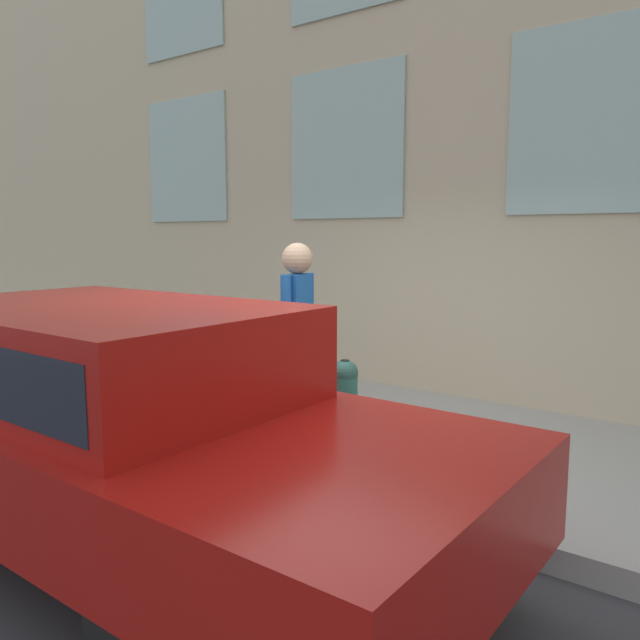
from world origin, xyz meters
TOP-DOWN VIEW (x-y plane):
  - ground_plane at (0.00, 0.00)m, footprint 80.00×80.00m
  - sidewalk at (1.43, 0.00)m, footprint 2.85×60.00m
  - building_facade at (3.00, 0.00)m, footprint 0.33×40.00m
  - fire_hydrant at (0.52, -0.19)m, footprint 0.28×0.40m
  - person at (0.80, 0.52)m, footprint 0.42×0.28m
  - parked_car_red_near at (-1.26, 0.47)m, footprint 1.88×5.28m

SIDE VIEW (x-z plane):
  - ground_plane at x=0.00m, z-range 0.00..0.00m
  - sidewalk at x=1.43m, z-range 0.00..0.17m
  - fire_hydrant at x=0.52m, z-range 0.18..0.98m
  - parked_car_red_near at x=-1.26m, z-range 0.12..1.66m
  - person at x=0.80m, z-range 0.35..2.08m
  - building_facade at x=3.00m, z-range 0.00..8.57m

